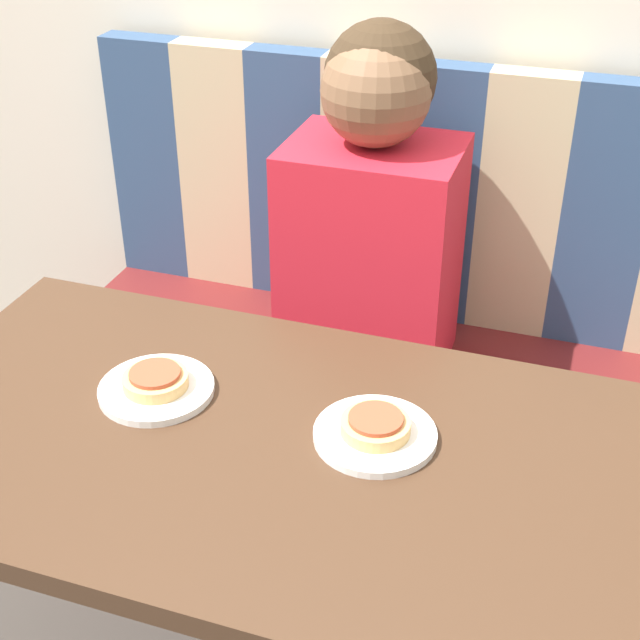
{
  "coord_description": "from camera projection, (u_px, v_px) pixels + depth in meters",
  "views": [
    {
      "loc": [
        0.41,
        -0.9,
        1.55
      ],
      "look_at": [
        0.0,
        0.32,
        0.75
      ],
      "focal_mm": 50.0,
      "sensor_mm": 36.0,
      "label": 1
    }
  ],
  "objects": [
    {
      "name": "booth_seat",
      "position": [
        364.0,
        441.0,
        2.05
      ],
      "size": [
        1.4,
        0.53,
        0.47
      ],
      "color": "#5B1919",
      "rests_on": "ground_plane"
    },
    {
      "name": "dining_table",
      "position": [
        251.0,
        491.0,
        1.32
      ],
      "size": [
        1.08,
        0.63,
        0.74
      ],
      "color": "#422B1C",
      "rests_on": "ground_plane"
    },
    {
      "name": "pizza_left",
      "position": [
        155.0,
        379.0,
        1.34
      ],
      "size": [
        0.1,
        0.1,
        0.03
      ],
      "color": "tan",
      "rests_on": "plate_left"
    },
    {
      "name": "person",
      "position": [
        373.0,
        210.0,
        1.75
      ],
      "size": [
        0.34,
        0.26,
        0.71
      ],
      "color": "red",
      "rests_on": "booth_seat"
    },
    {
      "name": "plate_left",
      "position": [
        156.0,
        389.0,
        1.35
      ],
      "size": [
        0.18,
        0.18,
        0.01
      ],
      "color": "white",
      "rests_on": "dining_table"
    },
    {
      "name": "plate_right",
      "position": [
        375.0,
        435.0,
        1.26
      ],
      "size": [
        0.18,
        0.18,
        0.01
      ],
      "color": "white",
      "rests_on": "dining_table"
    },
    {
      "name": "booth_backrest",
      "position": [
        400.0,
        192.0,
        1.96
      ],
      "size": [
        1.4,
        0.07,
        0.58
      ],
      "color": "navy",
      "rests_on": "booth_seat"
    },
    {
      "name": "pizza_right",
      "position": [
        375.0,
        425.0,
        1.25
      ],
      "size": [
        0.1,
        0.1,
        0.03
      ],
      "color": "tan",
      "rests_on": "plate_right"
    }
  ]
}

